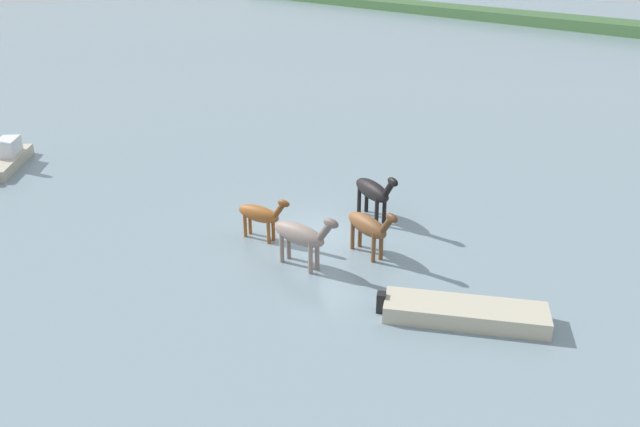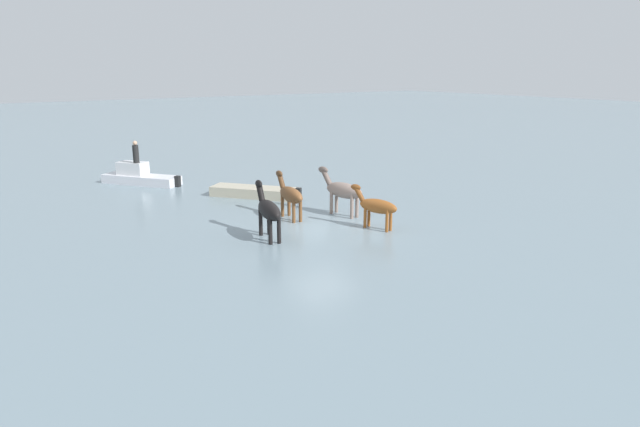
% 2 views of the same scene
% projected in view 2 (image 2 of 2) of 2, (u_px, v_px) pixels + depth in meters
% --- Properties ---
extents(ground_plane, '(191.99, 191.99, 0.00)m').
position_uv_depth(ground_plane, '(322.00, 230.00, 21.93)').
color(ground_plane, gray).
extents(horse_mid_herd, '(2.59, 1.01, 2.00)m').
position_uv_depth(horse_mid_herd, '(268.00, 210.00, 20.53)').
color(horse_mid_herd, black).
rests_on(horse_mid_herd, ground_plane).
extents(horse_dun_straggler, '(2.42, 0.78, 1.87)m').
position_uv_depth(horse_dun_straggler, '(290.00, 195.00, 23.29)').
color(horse_dun_straggler, brown).
rests_on(horse_dun_straggler, ground_plane).
extents(horse_dark_mare, '(2.14, 0.97, 1.67)m').
position_uv_depth(horse_dark_mare, '(376.00, 206.00, 21.83)').
color(horse_dark_mare, brown).
rests_on(horse_dark_mare, ground_plane).
extents(horse_lead, '(2.56, 0.93, 1.98)m').
position_uv_depth(horse_lead, '(343.00, 190.00, 23.83)').
color(horse_lead, gray).
rests_on(horse_lead, ground_plane).
extents(boat_launch_far, '(4.26, 3.55, 1.33)m').
position_uv_depth(boat_launch_far, '(140.00, 178.00, 30.47)').
color(boat_launch_far, silver).
rests_on(boat_launch_far, ground_plane).
extents(boat_skiff_near, '(4.16, 3.65, 0.73)m').
position_uv_depth(boat_skiff_near, '(255.00, 194.00, 27.43)').
color(boat_skiff_near, '#B7AD93').
rests_on(boat_skiff_near, ground_plane).
extents(person_watcher_seated, '(0.32, 0.32, 1.19)m').
position_uv_depth(person_watcher_seated, '(136.00, 153.00, 29.95)').
color(person_watcher_seated, black).
rests_on(person_watcher_seated, boat_launch_far).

